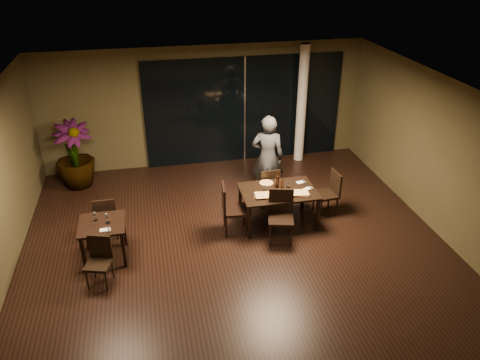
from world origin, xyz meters
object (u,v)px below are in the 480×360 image
chair_main_near (281,213)px  chair_side_far (106,216)px  potted_plant (74,155)px  bottle_b (282,184)px  bottle_a (277,183)px  bottle_c (277,180)px  chair_main_far (269,185)px  diner (267,158)px  side_table (103,229)px  chair_main_left (230,207)px  chair_side_near (99,258)px  main_table (278,194)px  chair_main_right (330,191)px

chair_main_near → chair_side_far: bearing=-177.6°
potted_plant → bottle_b: bearing=-30.8°
bottle_a → potted_plant: bearing=149.4°
bottle_a → bottle_c: 0.07m
potted_plant → chair_main_far: bearing=-24.3°
diner → bottle_c: size_ratio=5.53×
side_table → chair_main_left: (2.39, 0.36, -0.04)m
bottle_b → bottle_a: bearing=141.5°
chair_main_far → chair_side_near: (-3.42, -1.81, -0.03)m
chair_side_near → chair_main_far: bearing=44.9°
side_table → chair_main_left: chair_main_left is taller
chair_main_near → bottle_a: chair_main_near is taller
main_table → chair_side_far: 3.39m
side_table → diner: 3.82m
potted_plant → bottle_a: (4.13, -2.45, 0.10)m
side_table → potted_plant: potted_plant is taller
diner → chair_main_right: bearing=156.8°
chair_main_near → chair_main_left: 0.99m
chair_main_far → diner: 0.63m
side_table → potted_plant: bearing=103.9°
main_table → chair_side_far: chair_side_far is taller
chair_main_near → chair_main_left: size_ratio=0.98×
side_table → diner: (3.46, 1.59, 0.34)m
chair_main_near → bottle_a: bearing=96.4°
chair_main_near → chair_main_far: bearing=100.4°
side_table → potted_plant: size_ratio=0.51×
main_table → chair_side_far: (-3.38, 0.14, -0.16)m
main_table → bottle_b: bottle_b is taller
chair_main_right → chair_side_far: bearing=-95.3°
bottle_c → chair_main_left: bearing=-165.1°
chair_side_near → bottle_a: (3.43, 1.23, 0.40)m
chair_main_right → chair_side_near: bearing=-79.6°
potted_plant → bottle_b: potted_plant is taller
chair_main_far → chair_side_near: 3.87m
side_table → chair_main_far: (3.38, 1.16, -0.11)m
bottle_b → side_table: bearing=-171.7°
bottle_b → chair_side_far: bearing=177.7°
chair_main_far → bottle_a: bearing=87.3°
chair_side_far → chair_main_left: bearing=173.6°
potted_plant → bottle_c: 4.80m
chair_main_right → bottle_c: (-1.16, -0.01, 0.39)m
side_table → potted_plant: 3.13m
main_table → chair_side_far: size_ratio=1.64×
side_table → chair_main_near: (3.30, -0.05, -0.05)m
side_table → chair_main_right: chair_main_right is taller
chair_main_right → chair_side_far: size_ratio=1.04×
chair_main_near → chair_main_left: (-0.90, 0.41, 0.01)m
side_table → chair_main_right: size_ratio=0.84×
chair_side_near → bottle_a: bearing=36.8°
main_table → bottle_c: size_ratio=4.28×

